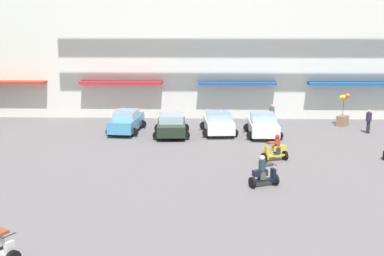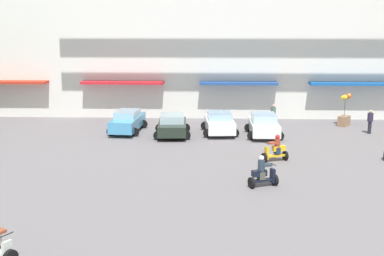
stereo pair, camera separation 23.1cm
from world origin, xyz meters
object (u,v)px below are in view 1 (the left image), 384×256
(pedestrian_1, at_px, (272,113))
(balloon_vendor_cart, at_px, (343,111))
(scooter_rider_4, at_px, (275,150))
(pedestrian_0, at_px, (369,120))
(parked_car_3, at_px, (263,125))
(parked_car_0, at_px, (127,121))
(scooter_rider_0, at_px, (264,174))
(parked_car_1, at_px, (171,125))
(parked_car_2, at_px, (218,123))

(pedestrian_1, distance_m, balloon_vendor_cart, 5.25)
(scooter_rider_4, height_order, pedestrian_0, pedestrian_0)
(parked_car_3, height_order, pedestrian_1, parked_car_3)
(parked_car_0, relative_size, scooter_rider_0, 2.97)
(parked_car_0, bearing_deg, parked_car_3, -5.76)
(parked_car_3, xyz_separation_m, balloon_vendor_cart, (6.33, 3.68, 0.37))
(parked_car_3, bearing_deg, parked_car_1, -178.03)
(pedestrian_0, relative_size, pedestrian_1, 1.09)
(pedestrian_1, bearing_deg, parked_car_3, -105.17)
(parked_car_2, xyz_separation_m, pedestrian_1, (4.08, 3.41, 0.09))
(scooter_rider_0, height_order, pedestrian_0, pedestrian_0)
(pedestrian_1, bearing_deg, balloon_vendor_cart, -4.35)
(pedestrian_0, bearing_deg, parked_car_1, -174.48)
(parked_car_3, height_order, pedestrian_0, pedestrian_0)
(parked_car_2, height_order, scooter_rider_4, scooter_rider_4)
(parked_car_0, relative_size, parked_car_2, 1.10)
(parked_car_1, relative_size, parked_car_3, 0.98)
(parked_car_2, distance_m, scooter_rider_4, 7.57)
(parked_car_2, bearing_deg, pedestrian_0, 2.35)
(scooter_rider_0, bearing_deg, parked_car_1, 115.71)
(scooter_rider_4, height_order, pedestrian_1, pedestrian_1)
(scooter_rider_0, distance_m, balloon_vendor_cart, 16.23)
(parked_car_3, bearing_deg, pedestrian_0, 8.44)
(parked_car_0, xyz_separation_m, scooter_rider_4, (9.43, -7.22, -0.14))
(pedestrian_0, distance_m, balloon_vendor_cart, 2.81)
(parked_car_0, relative_size, parked_car_3, 1.11)
(parked_car_2, xyz_separation_m, balloon_vendor_cart, (9.30, 3.01, 0.38))
(parked_car_1, height_order, scooter_rider_0, scooter_rider_0)
(scooter_rider_0, distance_m, pedestrian_1, 14.99)
(parked_car_1, relative_size, pedestrian_0, 2.39)
(parked_car_1, xyz_separation_m, scooter_rider_4, (6.19, -6.07, -0.12))
(balloon_vendor_cart, bearing_deg, scooter_rider_4, -122.29)
(scooter_rider_4, bearing_deg, balloon_vendor_cart, 57.71)
(scooter_rider_4, height_order, balloon_vendor_cart, balloon_vendor_cart)
(parked_car_0, xyz_separation_m, parked_car_1, (3.23, -1.16, -0.03))
(parked_car_3, height_order, scooter_rider_0, parked_car_3)
(pedestrian_1, bearing_deg, parked_car_0, -163.38)
(scooter_rider_0, height_order, scooter_rider_4, scooter_rider_0)
(balloon_vendor_cart, bearing_deg, pedestrian_1, 175.65)
(balloon_vendor_cart, bearing_deg, parked_car_2, -162.06)
(parked_car_3, bearing_deg, scooter_rider_4, -89.69)
(scooter_rider_0, bearing_deg, pedestrian_0, 54.40)
(balloon_vendor_cart, bearing_deg, scooter_rider_0, -117.18)
(pedestrian_0, height_order, balloon_vendor_cart, balloon_vendor_cart)
(parked_car_2, bearing_deg, balloon_vendor_cart, 17.94)
(parked_car_1, relative_size, scooter_rider_0, 2.61)
(scooter_rider_0, xyz_separation_m, pedestrian_0, (8.48, 11.85, 0.31))
(scooter_rider_4, bearing_deg, parked_car_1, 135.59)
(parked_car_1, xyz_separation_m, pedestrian_1, (7.26, 4.29, 0.10))
(pedestrian_0, height_order, pedestrian_1, pedestrian_0)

